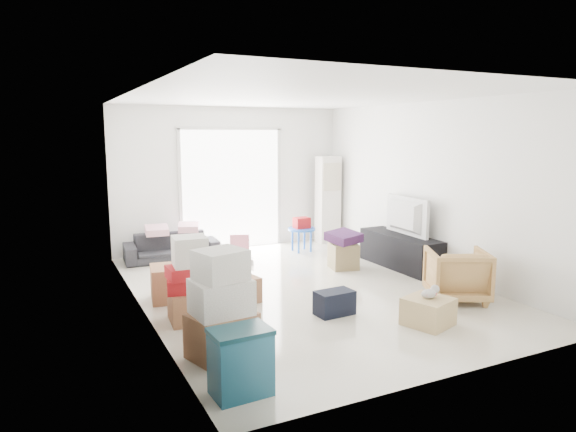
# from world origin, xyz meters

# --- Properties ---
(room_shell) EXTENTS (4.98, 6.48, 3.18)m
(room_shell) POSITION_xyz_m (0.00, 0.00, 1.35)
(room_shell) COLOR white
(room_shell) RESTS_ON ground
(sliding_door) EXTENTS (2.10, 0.04, 2.33)m
(sliding_door) POSITION_xyz_m (0.00, 2.98, 1.24)
(sliding_door) COLOR white
(sliding_door) RESTS_ON room_shell
(ac_tower) EXTENTS (0.45, 0.30, 1.75)m
(ac_tower) POSITION_xyz_m (1.95, 2.65, 0.88)
(ac_tower) COLOR silver
(ac_tower) RESTS_ON room_shell
(tv_console) EXTENTS (0.49, 1.64, 0.55)m
(tv_console) POSITION_xyz_m (2.00, 0.36, 0.27)
(tv_console) COLOR black
(tv_console) RESTS_ON room_shell
(television) EXTENTS (0.69, 1.12, 0.14)m
(television) POSITION_xyz_m (2.00, 0.36, 0.62)
(television) COLOR black
(television) RESTS_ON tv_console
(sofa) EXTENTS (1.64, 0.58, 0.63)m
(sofa) POSITION_xyz_m (-1.30, 2.50, 0.31)
(sofa) COLOR #28292E
(sofa) RESTS_ON room_shell
(pillow_left) EXTENTS (0.36, 0.30, 0.11)m
(pillow_left) POSITION_xyz_m (-1.55, 2.48, 0.68)
(pillow_left) COLOR #F1B0C0
(pillow_left) RESTS_ON sofa
(pillow_right) EXTENTS (0.46, 0.41, 0.13)m
(pillow_right) POSITION_xyz_m (-0.98, 2.54, 0.69)
(pillow_right) COLOR #F1B0C0
(pillow_right) RESTS_ON sofa
(armchair) EXTENTS (0.98, 0.96, 0.76)m
(armchair) POSITION_xyz_m (1.58, -1.35, 0.38)
(armchair) COLOR tan
(armchair) RESTS_ON room_shell
(storage_bins) EXTENTS (0.52, 0.38, 0.58)m
(storage_bins) POSITION_xyz_m (-1.90, -2.46, 0.29)
(storage_bins) COLOR #1A526A
(storage_bins) RESTS_ON room_shell
(box_stack_a) EXTENTS (0.71, 0.65, 1.09)m
(box_stack_a) POSITION_xyz_m (-1.80, -1.68, 0.49)
(box_stack_a) COLOR #956343
(box_stack_a) RESTS_ON room_shell
(box_stack_b) EXTENTS (0.61, 0.54, 1.02)m
(box_stack_b) POSITION_xyz_m (-1.80, -0.56, 0.44)
(box_stack_b) COLOR #956343
(box_stack_b) RESTS_ON room_shell
(box_stack_c) EXTENTS (0.71, 0.61, 0.46)m
(box_stack_c) POSITION_xyz_m (-1.77, 0.32, 0.23)
(box_stack_c) COLOR #956343
(box_stack_c) RESTS_ON room_shell
(loose_box) EXTENTS (0.46, 0.46, 0.33)m
(loose_box) POSITION_xyz_m (-1.01, -0.16, 0.17)
(loose_box) COLOR #956343
(loose_box) RESTS_ON room_shell
(duffel_bag) EXTENTS (0.48, 0.30, 0.30)m
(duffel_bag) POSITION_xyz_m (-0.17, -1.12, 0.15)
(duffel_bag) COLOR black
(duffel_bag) RESTS_ON room_shell
(ottoman) EXTENTS (0.50, 0.50, 0.42)m
(ottoman) POSITION_xyz_m (1.10, 0.70, 0.21)
(ottoman) COLOR #9C855A
(ottoman) RESTS_ON room_shell
(blanket) EXTENTS (0.55, 0.55, 0.14)m
(blanket) POSITION_xyz_m (1.10, 0.70, 0.49)
(blanket) COLOR #441F4F
(blanket) RESTS_ON ottoman
(kids_table) EXTENTS (0.52, 0.52, 0.65)m
(kids_table) POSITION_xyz_m (1.07, 2.11, 0.46)
(kids_table) COLOR blue
(kids_table) RESTS_ON room_shell
(toy_walker) EXTENTS (0.44, 0.41, 0.48)m
(toy_walker) POSITION_xyz_m (-0.27, 1.79, 0.13)
(toy_walker) COLOR silver
(toy_walker) RESTS_ON room_shell
(wood_crate) EXTENTS (0.61, 0.61, 0.32)m
(wood_crate) POSITION_xyz_m (0.62, -1.90, 0.16)
(wood_crate) COLOR tan
(wood_crate) RESTS_ON room_shell
(plush_bunny) EXTENTS (0.27, 0.15, 0.13)m
(plush_bunny) POSITION_xyz_m (0.65, -1.89, 0.38)
(plush_bunny) COLOR #B2ADA8
(plush_bunny) RESTS_ON wood_crate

